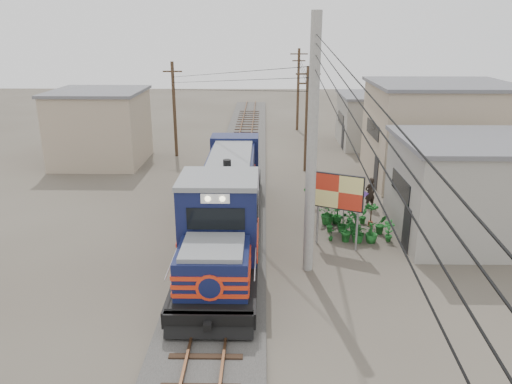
{
  "coord_description": "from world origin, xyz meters",
  "views": [
    {
      "loc": [
        1.7,
        -18.91,
        9.5
      ],
      "look_at": [
        1.33,
        2.83,
        2.2
      ],
      "focal_mm": 35.0,
      "sensor_mm": 36.0,
      "label": 1
    }
  ],
  "objects_px": {
    "locomotive": "(227,204)",
    "billboard": "(339,194)",
    "vendor": "(370,193)",
    "market_umbrella": "(345,187)"
  },
  "relations": [
    {
      "from": "locomotive",
      "to": "market_umbrella",
      "type": "xyz_separation_m",
      "value": [
        5.54,
        1.2,
        0.43
      ]
    },
    {
      "from": "billboard",
      "to": "vendor",
      "type": "distance_m",
      "value": 5.83
    },
    {
      "from": "locomotive",
      "to": "billboard",
      "type": "relative_size",
      "value": 4.76
    },
    {
      "from": "locomotive",
      "to": "market_umbrella",
      "type": "bearing_deg",
      "value": 12.26
    },
    {
      "from": "vendor",
      "to": "billboard",
      "type": "bearing_deg",
      "value": 40.36
    },
    {
      "from": "billboard",
      "to": "market_umbrella",
      "type": "distance_m",
      "value": 2.08
    },
    {
      "from": "locomotive",
      "to": "vendor",
      "type": "height_order",
      "value": "locomotive"
    },
    {
      "from": "billboard",
      "to": "market_umbrella",
      "type": "height_order",
      "value": "billboard"
    },
    {
      "from": "market_umbrella",
      "to": "vendor",
      "type": "height_order",
      "value": "market_umbrella"
    },
    {
      "from": "billboard",
      "to": "vendor",
      "type": "relative_size",
      "value": 1.96
    }
  ]
}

